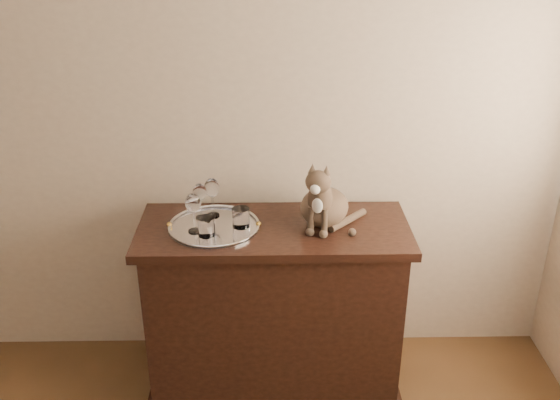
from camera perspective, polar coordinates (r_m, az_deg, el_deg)
The scene contains 9 objects.
wall_back at distance 2.91m, azimuth -12.75°, elevation 9.16°, with size 4.00×0.10×2.70m, color tan.
sideboard at distance 2.96m, azimuth -0.54°, elevation -9.75°, with size 1.20×0.50×0.85m, color black, non-canonical shape.
tray at distance 2.74m, azimuth -6.04°, elevation -2.49°, with size 0.40×0.40×0.01m, color silver.
wine_glass_a at distance 2.79m, azimuth -7.30°, elevation -0.09°, with size 0.06×0.06×0.17m, color white, non-canonical shape.
wine_glass_b at distance 2.80m, azimuth -6.21°, elevation 0.24°, with size 0.07×0.07×0.18m, color white, non-canonical shape.
wine_glass_c at distance 2.67m, azimuth -7.91°, elevation -1.18°, with size 0.07×0.07×0.18m, color white, non-canonical shape.
tumbler_b at distance 2.66m, azimuth -6.76°, elevation -2.42°, with size 0.07×0.07×0.08m, color silver.
tumbler_c at distance 2.71m, azimuth -3.60°, elevation -1.61°, with size 0.08×0.08×0.09m, color silver.
cat at distance 2.71m, azimuth 4.13°, elevation 0.91°, with size 0.32×0.30×0.32m, color brown, non-canonical shape.
Camera 1 is at (0.58, -0.49, 2.12)m, focal length 40.00 mm.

